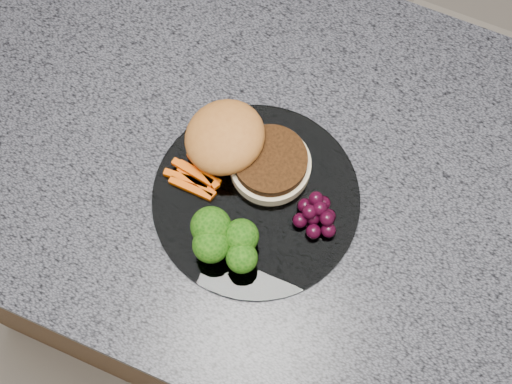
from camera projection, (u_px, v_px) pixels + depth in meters
island_cabinet at (291, 268)px, 1.34m from camera, size 1.20×0.60×0.86m
countertop at (307, 181)px, 0.92m from camera, size 1.20×0.60×0.04m
plate at (256, 198)px, 0.89m from camera, size 0.26×0.26×0.01m
burger at (241, 148)px, 0.88m from camera, size 0.19×0.13×0.06m
carrot_sticks at (195, 178)px, 0.89m from camera, size 0.07×0.05×0.02m
broccoli at (223, 239)px, 0.83m from camera, size 0.09×0.07×0.06m
grape_bunch at (317, 215)px, 0.86m from camera, size 0.06×0.06×0.03m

